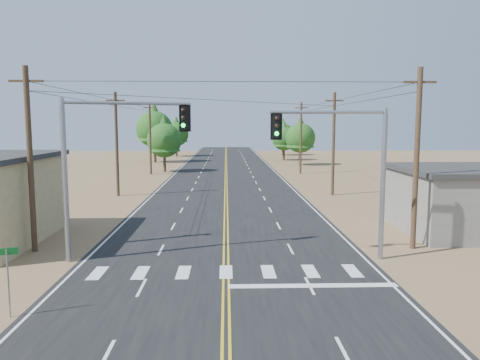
{
  "coord_description": "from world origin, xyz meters",
  "views": [
    {
      "loc": [
        0.02,
        -13.35,
        6.93
      ],
      "look_at": [
        0.88,
        15.41,
        3.5
      ],
      "focal_mm": 35.0,
      "sensor_mm": 36.0,
      "label": 1
    }
  ],
  "objects": [
    {
      "name": "utility_pole_right_far",
      "position": [
        10.5,
        52.0,
        5.12
      ],
      "size": [
        1.8,
        0.3,
        10.0
      ],
      "color": "#4C3826",
      "rests_on": "ground"
    },
    {
      "name": "tree_left_mid",
      "position": [
        -13.02,
        72.73,
        6.74
      ],
      "size": [
        6.61,
        6.61,
        11.02
      ],
      "color": "#3F2D1E",
      "rests_on": "ground"
    },
    {
      "name": "ground",
      "position": [
        0.0,
        0.0,
        0.0
      ],
      "size": [
        220.0,
        220.0,
        0.0
      ],
      "primitive_type": "plane",
      "color": "#8F6C4D",
      "rests_on": "ground"
    },
    {
      "name": "utility_pole_right_near",
      "position": [
        10.5,
        12.0,
        5.12
      ],
      "size": [
        1.8,
        0.3,
        10.0
      ],
      "color": "#4C3826",
      "rests_on": "ground"
    },
    {
      "name": "tree_left_near",
      "position": [
        -9.0,
        55.3,
        5.12
      ],
      "size": [
        5.02,
        5.02,
        8.37
      ],
      "color": "#3F2D1E",
      "rests_on": "ground"
    },
    {
      "name": "utility_pole_left_mid",
      "position": [
        -10.5,
        32.0,
        5.12
      ],
      "size": [
        1.8,
        0.3,
        10.0
      ],
      "color": "#4C3826",
      "rests_on": "ground"
    },
    {
      "name": "tree_right_near",
      "position": [
        12.64,
        65.92,
        5.16
      ],
      "size": [
        5.06,
        5.06,
        8.44
      ],
      "color": "#3F2D1E",
      "rests_on": "ground"
    },
    {
      "name": "street_sign",
      "position": [
        -7.8,
        3.08,
        1.72
      ],
      "size": [
        0.74,
        0.24,
        2.57
      ],
      "rotation": [
        0.0,
        0.0,
        0.28
      ],
      "color": "gray",
      "rests_on": "ground"
    },
    {
      "name": "utility_pole_left_far",
      "position": [
        -10.5,
        52.0,
        5.12
      ],
      "size": [
        1.8,
        0.3,
        10.0
      ],
      "color": "#4C3826",
      "rests_on": "ground"
    },
    {
      "name": "tree_right_far",
      "position": [
        12.85,
        91.77,
        5.13
      ],
      "size": [
        5.04,
        5.04,
        8.39
      ],
      "color": "#3F2D1E",
      "rests_on": "ground"
    },
    {
      "name": "road",
      "position": [
        0.0,
        30.0,
        0.01
      ],
      "size": [
        15.0,
        200.0,
        0.02
      ],
      "primitive_type": "cube",
      "color": "black",
      "rests_on": "ground"
    },
    {
      "name": "signal_mast_right",
      "position": [
        6.34,
        10.03,
        5.2
      ],
      "size": [
        5.9,
        0.46,
        7.75
      ],
      "rotation": [
        0.0,
        0.0,
        -0.02
      ],
      "color": "gray",
      "rests_on": "ground"
    },
    {
      "name": "utility_pole_right_mid",
      "position": [
        10.5,
        32.0,
        5.12
      ],
      "size": [
        1.8,
        0.3,
        10.0
      ],
      "color": "#4C3826",
      "rests_on": "ground"
    },
    {
      "name": "signal_mast_left",
      "position": [
        -6.22,
        10.53,
        5.55
      ],
      "size": [
        6.31,
        2.1,
        8.23
      ],
      "rotation": [
        0.0,
        0.0,
        0.29
      ],
      "color": "gray",
      "rests_on": "ground"
    },
    {
      "name": "utility_pole_left_near",
      "position": [
        -10.5,
        12.0,
        5.12
      ],
      "size": [
        1.8,
        0.3,
        10.0
      ],
      "color": "#4C3826",
      "rests_on": "ground"
    },
    {
      "name": "tree_right_mid",
      "position": [
        11.22,
        76.94,
        4.63
      ],
      "size": [
        4.55,
        4.55,
        7.58
      ],
      "color": "#3F2D1E",
      "rests_on": "ground"
    },
    {
      "name": "tree_left_far",
      "position": [
        -10.77,
        88.74,
        5.38
      ],
      "size": [
        5.28,
        5.28,
        8.8
      ],
      "color": "#3F2D1E",
      "rests_on": "ground"
    }
  ]
}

